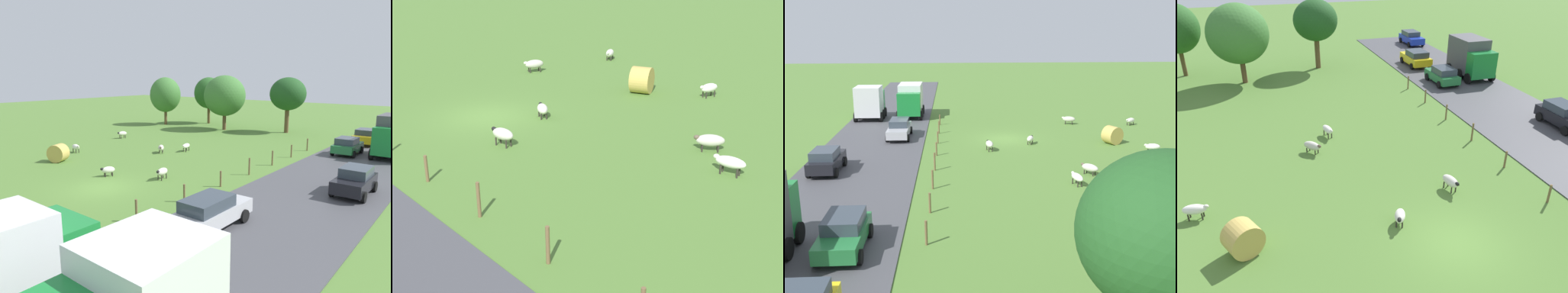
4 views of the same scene
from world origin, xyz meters
The scene contains 24 objects.
ground_plane centered at (0.00, 0.00, 0.00)m, with size 160.00×160.00×0.00m, color #517A33.
road_strip centered at (10.82, 0.00, 0.03)m, with size 8.00×80.00×0.06m, color #47474C.
sheep_0 centered at (-6.98, -5.51, 0.52)m, with size 1.35×0.87×0.79m.
sheep_1 centered at (-10.77, 5.21, 0.52)m, with size 1.25×0.66×0.76m.
sheep_2 centered at (-4.49, 9.98, 0.48)m, with size 1.17×1.23×0.73m.
sheep_3 centered at (-1.92, 1.93, 0.46)m, with size 0.82×1.06×0.70m.
sheep_4 centered at (-12.90, -4.76, 0.47)m, with size 1.21×1.03×0.72m.
sheep_5 centered at (-3.12, 11.93, 0.52)m, with size 0.72×1.33×0.75m.
sheep_7 centered at (1.59, 3.74, 0.54)m, with size 0.71×1.25×0.79m.
hay_bale_0 centered at (-8.67, 2.19, 0.73)m, with size 1.46×1.46×1.07m, color tan.
tree_1 centered at (-0.63, 28.42, 4.76)m, with size 4.39×4.39×6.80m.
fence_post_0 centered at (5.68, -5.95, 0.51)m, with size 0.12×0.12×1.02m, color brown.
fence_post_1 centered at (5.68, -2.35, 0.57)m, with size 0.12×0.12×1.13m, color brown.
fence_post_2 centered at (5.68, 1.26, 0.51)m, with size 0.12×0.12×1.03m, color brown.
fence_post_3 centered at (5.68, 4.86, 0.52)m, with size 0.12×0.12×1.04m, color brown.
fence_post_4 centered at (5.68, 8.46, 0.62)m, with size 0.12×0.12×1.24m, color brown.
fence_post_5 centered at (5.68, 12.06, 0.59)m, with size 0.12×0.12×1.19m, color brown.
fence_post_6 centered at (5.68, 15.66, 0.56)m, with size 0.12×0.12×1.11m, color brown.
fence_post_7 centered at (5.68, 19.26, 0.59)m, with size 0.12×0.12×1.17m, color brown.
truck_0 centered at (8.82, -10.11, 1.87)m, with size 2.60×4.88×3.42m.
truck_2 centered at (12.87, -8.97, 1.86)m, with size 2.81×3.93×3.44m.
car_0 centered at (12.81, 8.51, 0.89)m, with size 1.95×3.86×1.60m.
car_1 centered at (9.04, -0.86, 0.87)m, with size 1.94×4.56×1.56m.
car_3 centered at (9.20, 19.60, 0.86)m, with size 2.00×3.83×1.55m.
Camera 3 is at (4.42, 38.04, 9.58)m, focal length 42.08 mm.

